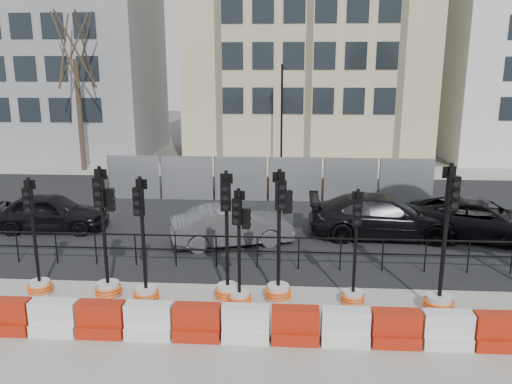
# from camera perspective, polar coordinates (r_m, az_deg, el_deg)

# --- Properties ---
(ground) EXTENTS (120.00, 120.00, 0.00)m
(ground) POSITION_cam_1_polar(r_m,az_deg,el_deg) (13.67, -0.17, -10.69)
(ground) COLOR #51514C
(ground) RESTS_ON ground
(sidewalk_near) EXTENTS (40.00, 6.00, 0.02)m
(sidewalk_near) POSITION_cam_1_polar(r_m,az_deg,el_deg) (11.01, -1.23, -17.08)
(sidewalk_near) COLOR gray
(sidewalk_near) RESTS_ON ground
(road) EXTENTS (40.00, 14.00, 0.03)m
(road) POSITION_cam_1_polar(r_m,az_deg,el_deg) (20.24, 1.13, -2.47)
(road) COLOR black
(road) RESTS_ON ground
(sidewalk_far) EXTENTS (40.00, 4.00, 0.02)m
(sidewalk_far) POSITION_cam_1_polar(r_m,az_deg,el_deg) (28.99, 1.90, 2.47)
(sidewalk_far) COLOR gray
(sidewalk_far) RESTS_ON ground
(building_grey) EXTENTS (11.00, 9.06, 14.00)m
(building_grey) POSITION_cam_1_polar(r_m,az_deg,el_deg) (37.49, -20.41, 14.93)
(building_grey) COLOR gray
(building_grey) RESTS_ON ground
(building_cream) EXTENTS (15.00, 10.06, 18.00)m
(building_cream) POSITION_cam_1_polar(r_m,az_deg,el_deg) (34.60, 5.86, 19.18)
(building_cream) COLOR #BCB489
(building_cream) RESTS_ON ground
(kerb_railing) EXTENTS (18.00, 0.04, 1.00)m
(kerb_railing) POSITION_cam_1_polar(r_m,az_deg,el_deg) (14.52, 0.14, -6.27)
(kerb_railing) COLOR black
(kerb_railing) RESTS_ON ground
(heras_fencing) EXTENTS (14.33, 1.72, 2.00)m
(heras_fencing) POSITION_cam_1_polar(r_m,az_deg,el_deg) (22.79, 1.42, 1.10)
(heras_fencing) COLOR #979AA0
(heras_fencing) RESTS_ON ground
(lamp_post_far) EXTENTS (0.12, 0.56, 6.00)m
(lamp_post_far) POSITION_cam_1_polar(r_m,az_deg,el_deg) (27.52, 2.95, 8.61)
(lamp_post_far) COLOR black
(lamp_post_far) RESTS_ON ground
(tree_bare_far) EXTENTS (2.00, 2.00, 9.00)m
(tree_bare_far) POSITION_cam_1_polar(r_m,az_deg,el_deg) (30.34, -20.03, 14.79)
(tree_bare_far) COLOR #473828
(tree_bare_far) RESTS_ON ground
(barrier_row) EXTENTS (15.70, 0.50, 0.80)m
(barrier_row) POSITION_cam_1_polar(r_m,az_deg,el_deg) (11.01, -1.15, -14.96)
(barrier_row) COLOR #AA240D
(barrier_row) RESTS_ON ground
(traffic_signal_a) EXTENTS (0.61, 0.61, 3.10)m
(traffic_signal_a) POSITION_cam_1_polar(r_m,az_deg,el_deg) (14.09, -23.65, -8.31)
(traffic_signal_a) COLOR silver
(traffic_signal_a) RESTS_ON ground
(traffic_signal_b) EXTENTS (0.67, 0.67, 3.42)m
(traffic_signal_b) POSITION_cam_1_polar(r_m,az_deg,el_deg) (13.24, -16.67, -8.31)
(traffic_signal_b) COLOR silver
(traffic_signal_b) RESTS_ON ground
(traffic_signal_c) EXTENTS (0.64, 0.64, 3.23)m
(traffic_signal_c) POSITION_cam_1_polar(r_m,az_deg,el_deg) (12.81, -12.56, -9.53)
(traffic_signal_c) COLOR silver
(traffic_signal_c) RESTS_ON ground
(traffic_signal_d) EXTENTS (0.59, 0.59, 2.98)m
(traffic_signal_d) POSITION_cam_1_polar(r_m,az_deg,el_deg) (12.33, -1.89, -9.90)
(traffic_signal_d) COLOR silver
(traffic_signal_d) RESTS_ON ground
(traffic_signal_e) EXTENTS (0.66, 0.66, 3.33)m
(traffic_signal_e) POSITION_cam_1_polar(r_m,az_deg,el_deg) (12.66, -3.29, -9.38)
(traffic_signal_e) COLOR silver
(traffic_signal_e) RESTS_ON ground
(traffic_signal_f) EXTENTS (0.67, 0.67, 3.38)m
(traffic_signal_f) POSITION_cam_1_polar(r_m,az_deg,el_deg) (12.58, 2.65, -8.95)
(traffic_signal_f) COLOR silver
(traffic_signal_f) RESTS_ON ground
(traffic_signal_g) EXTENTS (0.58, 0.58, 2.95)m
(traffic_signal_g) POSITION_cam_1_polar(r_m,az_deg,el_deg) (12.64, 11.10, -10.06)
(traffic_signal_g) COLOR silver
(traffic_signal_g) RESTS_ON ground
(traffic_signal_h) EXTENTS (0.72, 0.72, 3.65)m
(traffic_signal_h) POSITION_cam_1_polar(r_m,az_deg,el_deg) (12.73, 20.38, -9.80)
(traffic_signal_h) COLOR silver
(traffic_signal_h) RESTS_ON ground
(car_a) EXTENTS (2.02, 4.20, 1.38)m
(car_a) POSITION_cam_1_polar(r_m,az_deg,el_deg) (19.44, -22.45, -2.14)
(car_a) COLOR black
(car_a) RESTS_ON ground
(car_b) EXTENTS (3.72, 4.80, 1.32)m
(car_b) POSITION_cam_1_polar(r_m,az_deg,el_deg) (16.55, -2.80, -3.87)
(car_b) COLOR #4A4A4F
(car_b) RESTS_ON ground
(car_c) EXTENTS (2.27, 5.17, 1.48)m
(car_c) POSITION_cam_1_polar(r_m,az_deg,el_deg) (17.82, 14.25, -2.73)
(car_c) COLOR black
(car_c) RESTS_ON ground
(car_d) EXTENTS (5.34, 6.32, 1.36)m
(car_d) POSITION_cam_1_polar(r_m,az_deg,el_deg) (18.75, 24.22, -2.91)
(car_d) COLOR black
(car_d) RESTS_ON ground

